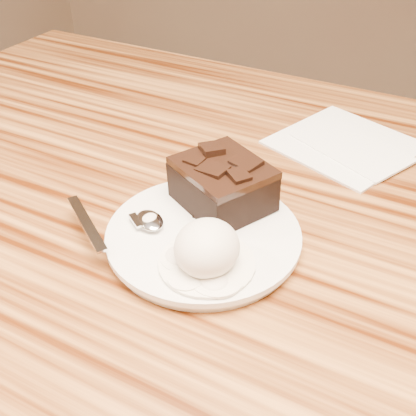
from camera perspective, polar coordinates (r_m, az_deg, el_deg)
The scene contains 9 objects.
dining_table at distance 0.87m, azimuth 0.55°, elevation -19.60°, with size 1.20×0.80×0.75m, color #3A1605, non-canonical shape.
plate at distance 0.53m, azimuth -0.50°, elevation -3.30°, with size 0.20×0.20×0.02m, color white.
brownie at distance 0.56m, azimuth 1.61°, elevation 2.38°, with size 0.09×0.08×0.04m, color black.
ice_cream_scoop at distance 0.48m, azimuth -0.13°, elevation -4.43°, with size 0.06×0.06×0.05m, color white.
melt_puddle at distance 0.49m, azimuth -0.12°, elevation -6.20°, with size 0.09×0.09×0.00m, color white.
spoon at distance 0.54m, azimuth -6.48°, elevation -1.52°, with size 0.03×0.15×0.01m, color silver, non-canonical shape.
napkin at distance 0.73m, azimuth 14.95°, elevation 6.98°, with size 0.17×0.17×0.01m, color white.
crumb_a at distance 0.50m, azimuth 1.37°, elevation -5.10°, with size 0.01×0.01×0.00m, color black.
crumb_b at distance 0.55m, azimuth -1.43°, elevation -0.92°, with size 0.01×0.01×0.00m, color black.
Camera 1 is at (0.22, -0.43, 1.10)m, focal length 44.33 mm.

